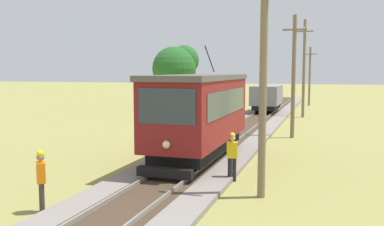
# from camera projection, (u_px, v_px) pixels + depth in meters

# --- Properties ---
(red_tram) EXTENTS (2.60, 8.54, 4.79)m
(red_tram) POSITION_uv_depth(u_px,v_px,m) (200.00, 112.00, 18.41)
(red_tram) COLOR maroon
(red_tram) RESTS_ON rail_right
(freight_car) EXTENTS (2.40, 5.20, 2.31)m
(freight_car) POSITION_uv_depth(u_px,v_px,m) (267.00, 97.00, 39.05)
(freight_car) COLOR slate
(freight_car) RESTS_ON rail_right
(utility_pole_near_tram) EXTENTS (1.40, 0.36, 7.12)m
(utility_pole_near_tram) POSITION_uv_depth(u_px,v_px,m) (263.00, 82.00, 13.13)
(utility_pole_near_tram) COLOR #7A664C
(utility_pole_near_tram) RESTS_ON ground
(utility_pole_mid) EXTENTS (1.40, 0.39, 7.27)m
(utility_pole_mid) POSITION_uv_depth(u_px,v_px,m) (294.00, 75.00, 25.10)
(utility_pole_mid) COLOR #7A664C
(utility_pole_mid) RESTS_ON ground
(utility_pole_far) EXTENTS (1.40, 0.36, 8.31)m
(utility_pole_far) POSITION_uv_depth(u_px,v_px,m) (304.00, 68.00, 36.10)
(utility_pole_far) COLOR #7A664C
(utility_pole_far) RESTS_ON ground
(utility_pole_distant) EXTENTS (1.40, 0.47, 6.71)m
(utility_pole_distant) POSITION_uv_depth(u_px,v_px,m) (310.00, 76.00, 48.76)
(utility_pole_distant) COLOR #7A664C
(utility_pole_distant) RESTS_ON ground
(gravel_pile) EXTENTS (2.65, 2.65, 1.23)m
(gravel_pile) POSITION_uv_depth(u_px,v_px,m) (210.00, 106.00, 40.97)
(gravel_pile) COLOR gray
(gravel_pile) RESTS_ON ground
(track_worker) EXTENTS (0.42, 0.45, 1.78)m
(track_worker) POSITION_uv_depth(u_px,v_px,m) (41.00, 178.00, 11.91)
(track_worker) COLOR #38332D
(track_worker) RESTS_ON ground
(second_worker) EXTENTS (0.42, 0.30, 1.78)m
(second_worker) POSITION_uv_depth(u_px,v_px,m) (232.00, 154.00, 15.28)
(second_worker) COLOR black
(second_worker) RESTS_ON ground
(tree_left_near) EXTENTS (4.83, 4.83, 6.65)m
(tree_left_near) POSITION_uv_depth(u_px,v_px,m) (174.00, 69.00, 46.41)
(tree_left_near) COLOR #4C3823
(tree_left_near) RESTS_ON ground
(tree_left_far) EXTENTS (3.33, 3.33, 6.84)m
(tree_left_far) POSITION_uv_depth(u_px,v_px,m) (184.00, 60.00, 47.05)
(tree_left_far) COLOR #4C3823
(tree_left_far) RESTS_ON ground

